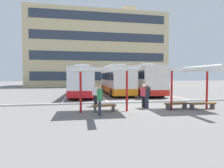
{
  "coord_description": "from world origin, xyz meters",
  "views": [
    {
      "loc": [
        -4.35,
        -12.42,
        2.24
      ],
      "look_at": [
        -1.42,
        4.2,
        1.54
      ],
      "focal_mm": 28.59,
      "sensor_mm": 36.0,
      "label": 1
    }
  ],
  "objects": [
    {
      "name": "terminal_building",
      "position": [
        0.03,
        33.31,
        8.67
      ],
      "size": [
        32.09,
        13.3,
        20.06
      ],
      "color": "#D1BC8C",
      "rests_on": "ground"
    },
    {
      "name": "lane_stripe_3",
      "position": [
        5.95,
        9.82,
        0.0
      ],
      "size": [
        0.16,
        14.0,
        0.01
      ],
      "primitive_type": "cube",
      "color": "white",
      "rests_on": "ground"
    },
    {
      "name": "coach_bus_0",
      "position": [
        -4.05,
        9.55,
        1.66
      ],
      "size": [
        3.16,
        11.3,
        3.57
      ],
      "color": "silver",
      "rests_on": "ground"
    },
    {
      "name": "bench_0",
      "position": [
        -2.88,
        -1.2,
        0.33
      ],
      "size": [
        1.54,
        0.62,
        0.45
      ],
      "color": "brown",
      "rests_on": "ground"
    },
    {
      "name": "lane_stripe_1",
      "position": [
        -1.98,
        9.82,
        0.0
      ],
      "size": [
        0.16,
        14.0,
        0.01
      ],
      "primitive_type": "cube",
      "color": "white",
      "rests_on": "ground"
    },
    {
      "name": "coach_bus_2",
      "position": [
        3.68,
        9.87,
        1.8
      ],
      "size": [
        3.33,
        11.13,
        3.81
      ],
      "color": "silver",
      "rests_on": "ground"
    },
    {
      "name": "bench_2",
      "position": [
        3.9,
        -1.49,
        0.34
      ],
      "size": [
        1.94,
        0.51,
        0.45
      ],
      "color": "brown",
      "rests_on": "ground"
    },
    {
      "name": "waiting_passenger_3",
      "position": [
        0.25,
        -0.57,
        1.02
      ],
      "size": [
        0.3,
        0.53,
        1.75
      ],
      "color": "#33384C",
      "rests_on": "ground"
    },
    {
      "name": "waiting_shelter_0",
      "position": [
        -2.88,
        -1.52,
        2.62
      ],
      "size": [
        3.96,
        4.44,
        2.84
      ],
      "color": "red",
      "rests_on": "ground"
    },
    {
      "name": "lane_stripe_0",
      "position": [
        -5.95,
        9.82,
        0.0
      ],
      "size": [
        0.16,
        14.0,
        0.01
      ],
      "primitive_type": "cube",
      "color": "white",
      "rests_on": "ground"
    },
    {
      "name": "waiting_passenger_1",
      "position": [
        0.1,
        -0.3,
        0.97
      ],
      "size": [
        0.45,
        0.53,
        1.68
      ],
      "color": "black",
      "rests_on": "ground"
    },
    {
      "name": "waiting_shelter_1",
      "position": [
        3.0,
        -1.61,
        2.69
      ],
      "size": [
        3.67,
        4.11,
        2.94
      ],
      "color": "red",
      "rests_on": "ground"
    },
    {
      "name": "waiting_passenger_0",
      "position": [
        -3.29,
        -2.31,
        1.03
      ],
      "size": [
        0.27,
        0.53,
        1.76
      ],
      "color": "#33384C",
      "rests_on": "ground"
    },
    {
      "name": "waiting_passenger_2",
      "position": [
        -3.24,
        1.02,
        0.98
      ],
      "size": [
        0.5,
        0.5,
        1.69
      ],
      "color": "black",
      "rests_on": "ground"
    },
    {
      "name": "lane_stripe_2",
      "position": [
        1.98,
        9.82,
        0.0
      ],
      "size": [
        0.16,
        14.0,
        0.01
      ],
      "primitive_type": "cube",
      "color": "white",
      "rests_on": "ground"
    },
    {
      "name": "bench_1",
      "position": [
        2.1,
        -1.24,
        0.34
      ],
      "size": [
        1.7,
        0.64,
        0.45
      ],
      "color": "brown",
      "rests_on": "ground"
    },
    {
      "name": "coach_bus_1",
      "position": [
        0.17,
        10.39,
        1.76
      ],
      "size": [
        2.61,
        10.81,
        3.76
      ],
      "color": "silver",
      "rests_on": "ground"
    },
    {
      "name": "ground_plane",
      "position": [
        0.0,
        0.0,
        0.0
      ],
      "size": [
        160.0,
        160.0,
        0.0
      ],
      "primitive_type": "plane",
      "color": "slate"
    },
    {
      "name": "platform_kerb",
      "position": [
        0.0,
        2.2,
        0.06
      ],
      "size": [
        44.0,
        0.24,
        0.12
      ],
      "primitive_type": "cube",
      "color": "#ADADA8",
      "rests_on": "ground"
    }
  ]
}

